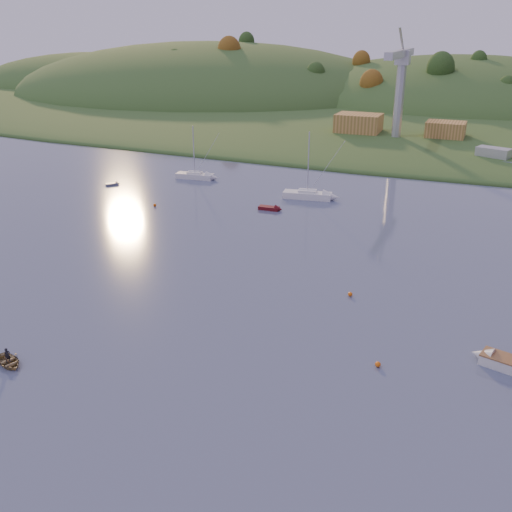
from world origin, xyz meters
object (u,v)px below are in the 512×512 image
at_px(canoe, 8,361).
at_px(sailboat_near, 195,175).
at_px(grey_dinghy, 115,184).
at_px(red_tender, 273,209).
at_px(fishing_boat, 509,360).
at_px(sailboat_far, 307,194).

bearing_deg(canoe, sailboat_near, 36.89).
bearing_deg(sailboat_near, grey_dinghy, -144.87).
bearing_deg(grey_dinghy, canoe, -111.39).
xyz_separation_m(sailboat_near, canoe, (16.66, -64.45, -0.33)).
distance_m(sailboat_near, canoe, 66.57).
bearing_deg(red_tender, grey_dinghy, 171.65).
bearing_deg(sailboat_near, red_tender, -37.07).
bearing_deg(fishing_boat, sailboat_far, -37.67).
bearing_deg(sailboat_far, grey_dinghy, 179.62).
bearing_deg(grey_dinghy, sailboat_far, -40.30).
bearing_deg(grey_dinghy, sailboat_near, -7.98).
height_order(fishing_boat, sailboat_far, sailboat_far).
relative_size(fishing_boat, sailboat_far, 0.57).
distance_m(sailboat_near, sailboat_far, 24.94).
bearing_deg(sailboat_far, sailboat_near, 160.47).
xyz_separation_m(sailboat_near, sailboat_far, (24.51, -4.61, 0.06)).
bearing_deg(canoe, red_tender, 16.91).
relative_size(sailboat_far, grey_dinghy, 4.27).
bearing_deg(sailboat_near, sailboat_far, -16.34).
bearing_deg(canoe, grey_dinghy, 49.82).
relative_size(sailboat_near, grey_dinghy, 3.80).
relative_size(fishing_boat, red_tender, 1.63).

